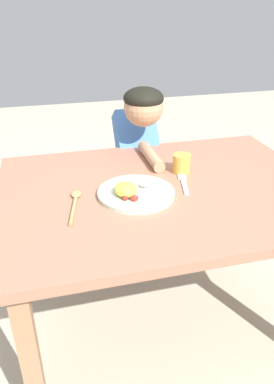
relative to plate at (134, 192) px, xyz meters
The scene contains 7 objects.
ground_plane 0.71m from the plate, 17.64° to the left, with size 8.00×8.00×0.00m, color #B6AF97.
dining_table 0.16m from the plate, 17.64° to the left, with size 1.23×0.89×0.69m.
plate is the anchor object (origin of this frame).
fork 0.22m from the plate, 14.50° to the left, with size 0.07×0.20×0.01m.
spoon 0.21m from the plate, behind, with size 0.07×0.23×0.02m.
drinking_cup 0.28m from the plate, 32.55° to the left, with size 0.07×0.07×0.08m, color gold.
person 0.58m from the plate, 74.66° to the left, with size 0.21×0.53×0.98m.
Camera 1 is at (-0.41, -1.18, 1.33)m, focal length 34.55 mm.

